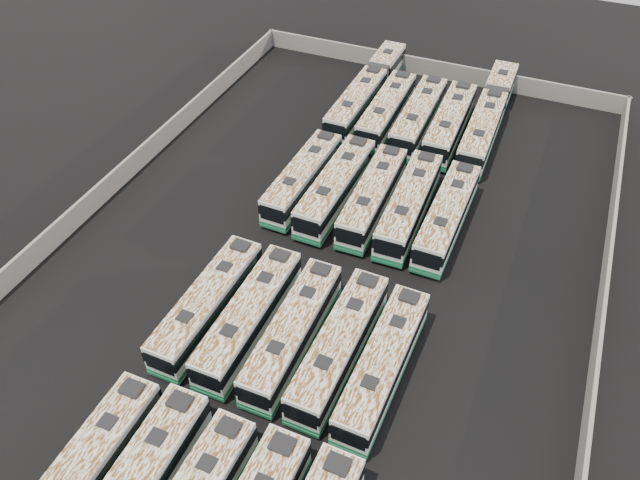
{
  "coord_description": "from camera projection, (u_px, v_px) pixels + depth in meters",
  "views": [
    {
      "loc": [
        14.73,
        -34.33,
        37.57
      ],
      "look_at": [
        -0.56,
        1.61,
        1.6
      ],
      "focal_mm": 35.0,
      "sensor_mm": 36.0,
      "label": 1
    }
  ],
  "objects": [
    {
      "name": "bus_midback_left",
      "position": [
        336.0,
        187.0,
        58.0
      ],
      "size": [
        3.05,
        13.33,
        3.74
      ],
      "rotation": [
        0.0,
        0.0,
        -0.02
      ],
      "color": "silver",
      "rests_on": "ground"
    },
    {
      "name": "bus_back_far_left",
      "position": [
        367.0,
        90.0,
        71.41
      ],
      "size": [
        2.86,
        20.02,
        3.63
      ],
      "rotation": [
        0.0,
        0.0,
        -0.01
      ],
      "color": "silver",
      "rests_on": "ground"
    },
    {
      "name": "bus_midfront_far_left",
      "position": [
        208.0,
        304.0,
        47.43
      ],
      "size": [
        2.93,
        12.76,
        3.58
      ],
      "rotation": [
        0.0,
        0.0,
        -0.02
      ],
      "color": "silver",
      "rests_on": "ground"
    },
    {
      "name": "bus_back_far_right",
      "position": [
        488.0,
        115.0,
        67.31
      ],
      "size": [
        3.05,
        20.35,
        3.69
      ],
      "rotation": [
        0.0,
        0.0,
        0.01
      ],
      "color": "silver",
      "rests_on": "ground"
    },
    {
      "name": "ground",
      "position": [
        319.0,
        267.0,
        52.93
      ],
      "size": [
        140.0,
        140.0,
        0.0
      ],
      "primitive_type": "plane",
      "color": "black",
      "rests_on": "ground"
    },
    {
      "name": "bus_midback_far_left",
      "position": [
        303.0,
        178.0,
        59.15
      ],
      "size": [
        2.98,
        12.75,
        3.58
      ],
      "rotation": [
        0.0,
        0.0,
        -0.02
      ],
      "color": "silver",
      "rests_on": "ground"
    },
    {
      "name": "bus_midback_right",
      "position": [
        409.0,
        205.0,
        56.09
      ],
      "size": [
        3.11,
        13.25,
        3.72
      ],
      "rotation": [
        0.0,
        0.0,
        0.02
      ],
      "color": "silver",
      "rests_on": "ground"
    },
    {
      "name": "bus_front_far_left",
      "position": [
        84.0,
        474.0,
        37.46
      ],
      "size": [
        2.72,
        12.83,
        3.62
      ],
      "rotation": [
        0.0,
        0.0,
        0.0
      ],
      "color": "silver",
      "rests_on": "ground"
    },
    {
      "name": "bus_midfront_far_right",
      "position": [
        383.0,
        364.0,
        43.33
      ],
      "size": [
        2.98,
        12.85,
        3.61
      ],
      "rotation": [
        0.0,
        0.0,
        -0.02
      ],
      "color": "silver",
      "rests_on": "ground"
    },
    {
      "name": "bus_midfront_left",
      "position": [
        249.0,
        317.0,
        46.49
      ],
      "size": [
        2.76,
        12.87,
        3.63
      ],
      "rotation": [
        0.0,
        0.0,
        -0.0
      ],
      "color": "silver",
      "rests_on": "ground"
    },
    {
      "name": "bus_back_right",
      "position": [
        449.0,
        124.0,
        66.05
      ],
      "size": [
        3.04,
        13.32,
        3.74
      ],
      "rotation": [
        0.0,
        0.0,
        0.02
      ],
      "color": "silver",
      "rests_on": "ground"
    },
    {
      "name": "bus_midfront_right",
      "position": [
        339.0,
        346.0,
        44.48
      ],
      "size": [
        3.01,
        13.0,
        3.65
      ],
      "rotation": [
        0.0,
        0.0,
        -0.02
      ],
      "color": "silver",
      "rests_on": "ground"
    },
    {
      "name": "bus_back_left",
      "position": [
        386.0,
        111.0,
        68.03
      ],
      "size": [
        2.87,
        13.11,
        3.69
      ],
      "rotation": [
        0.0,
        0.0,
        0.01
      ],
      "color": "silver",
      "rests_on": "ground"
    },
    {
      "name": "bus_midfront_center",
      "position": [
        293.0,
        332.0,
        45.44
      ],
      "size": [
        2.75,
        12.71,
        3.58
      ],
      "rotation": [
        0.0,
        0.0,
        0.0
      ],
      "color": "silver",
      "rests_on": "ground"
    },
    {
      "name": "bus_midback_far_right",
      "position": [
        447.0,
        216.0,
        55.02
      ],
      "size": [
        2.88,
        12.97,
        3.65
      ],
      "rotation": [
        0.0,
        0.0,
        -0.01
      ],
      "color": "silver",
      "rests_on": "ground"
    },
    {
      "name": "bus_back_center",
      "position": [
        418.0,
        117.0,
        67.03
      ],
      "size": [
        2.93,
        13.3,
        3.74
      ],
      "rotation": [
        0.0,
        0.0,
        0.01
      ],
      "color": "silver",
      "rests_on": "ground"
    },
    {
      "name": "bus_midback_center",
      "position": [
        373.0,
        196.0,
        57.06
      ],
      "size": [
        2.97,
        12.91,
        3.63
      ],
      "rotation": [
        0.0,
        0.0,
        0.02
      ],
      "color": "silver",
      "rests_on": "ground"
    },
    {
      "name": "perimeter_wall",
      "position": [
        319.0,
        258.0,
        52.19
      ],
      "size": [
        45.2,
        73.2,
        2.2
      ],
      "color": "slate",
      "rests_on": "ground"
    }
  ]
}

